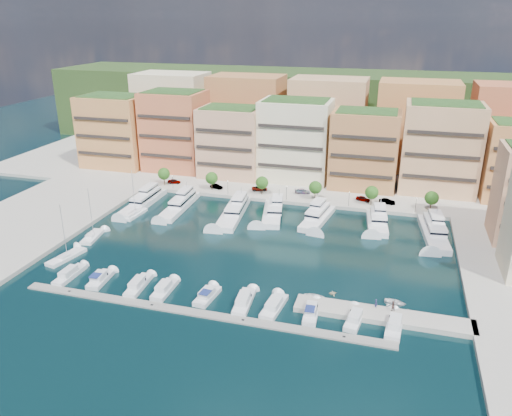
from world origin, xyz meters
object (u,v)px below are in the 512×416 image
object	(u,v)px
tree_5	(432,198)
lamppost_3	(349,196)
lamppost_4	(416,203)
person_1	(392,306)
tree_0	(164,174)
tree_4	(372,193)
tree_3	(315,187)
cruiser_5	(244,302)
yacht_2	(234,211)
tender_1	(333,293)
cruiser_4	(207,296)
yacht_5	(377,221)
cruiser_6	(274,307)
car_4	(363,199)
cruiser_0	(70,275)
car_1	(216,186)
car_2	(260,188)
yacht_3	(273,211)
cruiser_1	(100,279)
car_3	(302,191)
yacht_1	(180,204)
lamppost_2	(286,190)
cruiser_8	(355,319)
car_5	(387,202)
yacht_6	(434,231)
sailboat_1	(93,237)
yacht_0	(144,201)
tree_2	(262,183)
yacht_4	(318,216)
sailboat_2	(135,215)
tender_2	(395,302)
cruiser_2	(138,285)
cruiser_7	(311,312)
person_0	(376,303)
car_0	(174,181)
tree_1	(212,178)
tender_3	(408,311)
cruiser_9	(394,325)
tender_0	(315,297)

from	to	relation	value
tree_5	lamppost_3	bearing A→B (deg)	-174.03
lamppost_4	person_1	distance (m)	52.02
tree_0	tree_4	bearing A→B (deg)	0.00
tree_3	cruiser_5	distance (m)	58.36
yacht_2	tender_1	bearing A→B (deg)	-47.42
cruiser_4	tree_0	bearing A→B (deg)	122.51
yacht_5	person_1	distance (m)	42.65
cruiser_6	tree_0	bearing A→B (deg)	130.92
yacht_2	car_4	bearing A→B (deg)	28.55
cruiser_0	tender_1	bearing A→B (deg)	8.64
lamppost_4	car_1	world-z (taller)	lamppost_4
car_2	lamppost_3	bearing A→B (deg)	-122.75
cruiser_4	yacht_3	bearing A→B (deg)	87.93
cruiser_1	car_3	distance (m)	69.31
tree_0	yacht_1	bearing A→B (deg)	-50.67
tree_0	car_3	size ratio (longest dim) A/B	1.23
lamppost_2	cruiser_5	distance (m)	56.08
cruiser_8	tender_1	bearing A→B (deg)	121.84
car_5	tender_1	bearing A→B (deg)	170.50
yacht_6	car_5	bearing A→B (deg)	125.86
sailboat_1	car_2	world-z (taller)	sailboat_1
yacht_0	yacht_3	distance (m)	37.95
tree_2	lamppost_2	bearing A→B (deg)	-16.04
lamppost_4	sailboat_1	size ratio (longest dim) A/B	0.32
yacht_4	sailboat_2	size ratio (longest dim) A/B	1.43
yacht_1	yacht_3	bearing A→B (deg)	3.74
sailboat_2	tender_2	bearing A→B (deg)	-20.83
tree_0	cruiser_2	distance (m)	62.34
sailboat_1	cruiser_8	bearing A→B (deg)	-15.67
lamppost_3	tender_2	bearing A→B (deg)	-73.61
tree_5	sailboat_1	distance (m)	89.70
cruiser_0	cruiser_7	world-z (taller)	cruiser_7
tree_2	cruiser_2	bearing A→B (deg)	-99.57
yacht_5	car_5	size ratio (longest dim) A/B	3.56
cruiser_4	person_0	bearing A→B (deg)	7.55
lamppost_3	car_0	size ratio (longest dim) A/B	1.03
tree_1	cruiser_0	size ratio (longest dim) A/B	0.62
yacht_2	tender_3	bearing A→B (deg)	-38.91
cruiser_9	tender_0	size ratio (longest dim) A/B	2.06
cruiser_9	car_3	distance (m)	68.77
lamppost_3	tree_2	bearing A→B (deg)	174.94
yacht_5	tender_1	xyz separation A→B (m)	(-6.26, -38.15, -0.78)
tree_4	yacht_5	xyz separation A→B (m)	(2.46, -11.76, -3.53)
yacht_3	tree_3	bearing A→B (deg)	54.06
tree_5	cruiser_9	distance (m)	58.78
tree_1	yacht_4	size ratio (longest dim) A/B	0.30
tree_3	cruiser_8	distance (m)	60.74
yacht_1	car_1	world-z (taller)	yacht_1
tree_2	car_5	size ratio (longest dim) A/B	1.24
tree_0	lamppost_4	size ratio (longest dim) A/B	1.35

